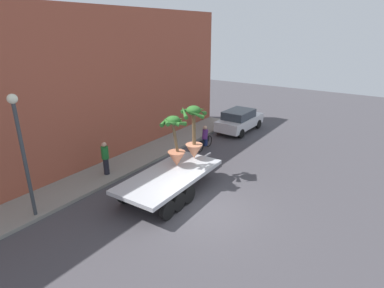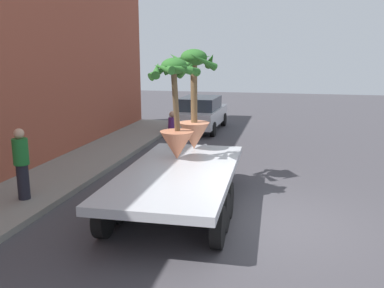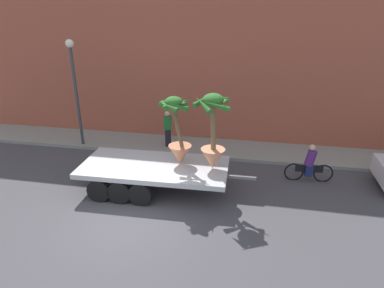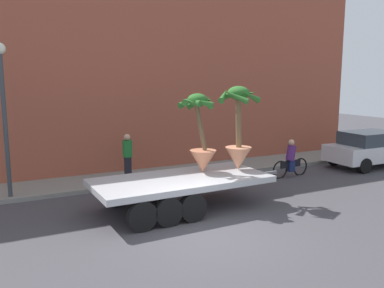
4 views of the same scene
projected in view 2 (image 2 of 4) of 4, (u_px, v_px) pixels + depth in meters
name	position (u px, v px, depth m)	size (l,w,h in m)	color
ground_plane	(271.00, 223.00, 8.90)	(60.00, 60.00, 0.00)	#423F44
sidewalk	(19.00, 198.00, 10.20)	(24.00, 2.20, 0.15)	gray
flatbed_trailer	(177.00, 182.00, 9.23)	(6.30, 2.57, 0.98)	#B7BABF
potted_palm_rear	(194.00, 103.00, 11.15)	(1.40, 1.39, 2.69)	tan
potted_palm_middle	(175.00, 114.00, 10.00)	(1.19, 1.26, 2.48)	#C17251
cyclist	(173.00, 134.00, 15.21)	(1.84, 0.37, 1.54)	black
parked_car	(201.00, 113.00, 19.42)	(4.32, 1.97, 1.58)	silver
pedestrian_near_gate	(21.00, 163.00, 9.75)	(0.36, 0.36, 1.71)	black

